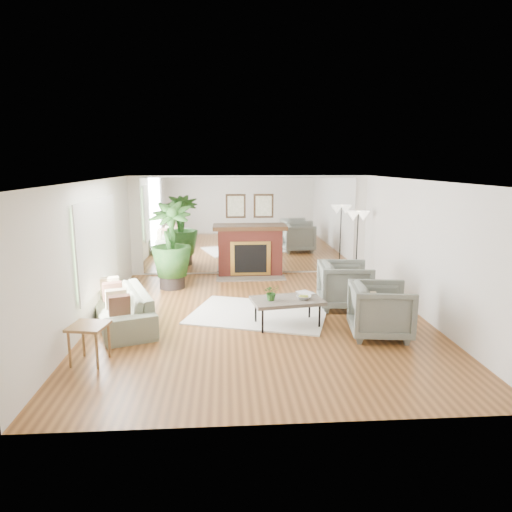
{
  "coord_description": "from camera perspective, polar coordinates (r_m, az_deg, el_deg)",
  "views": [
    {
      "loc": [
        -0.62,
        -7.99,
        2.8
      ],
      "look_at": [
        -0.03,
        0.6,
        1.05
      ],
      "focal_mm": 32.0,
      "sensor_mm": 36.0,
      "label": 1
    }
  ],
  "objects": [
    {
      "name": "tabletop_plant",
      "position": [
        7.85,
        1.95,
        -4.54
      ],
      "size": [
        0.28,
        0.25,
        0.29
      ],
      "primitive_type": "imported",
      "rotation": [
        0.0,
        0.0,
        0.12
      ],
      "color": "#356123",
      "rests_on": "coffee_table"
    },
    {
      "name": "sofa",
      "position": [
        8.4,
        -16.4,
        -6.2
      ],
      "size": [
        1.52,
        2.29,
        0.62
      ],
      "primitive_type": "imported",
      "rotation": [
        0.0,
        0.0,
        -1.22
      ],
      "color": "gray",
      "rests_on": "ground"
    },
    {
      "name": "wall_back",
      "position": [
        11.6,
        -0.81,
        3.84
      ],
      "size": [
        6.0,
        0.02,
        2.5
      ],
      "primitive_type": "cube",
      "color": "white",
      "rests_on": "ground"
    },
    {
      "name": "area_rug",
      "position": [
        8.67,
        0.34,
        -7.22
      ],
      "size": [
        2.89,
        2.43,
        0.03
      ],
      "primitive_type": "cube",
      "rotation": [
        0.0,
        0.0,
        -0.31
      ],
      "color": "white",
      "rests_on": "ground"
    },
    {
      "name": "mirror_panel",
      "position": [
        11.58,
        -0.8,
        3.82
      ],
      "size": [
        5.4,
        0.04,
        2.4
      ],
      "primitive_type": "cube",
      "color": "silver",
      "rests_on": "wall_back"
    },
    {
      "name": "coffee_table",
      "position": [
        7.98,
        3.93,
        -5.66
      ],
      "size": [
        1.31,
        0.89,
        0.49
      ],
      "rotation": [
        0.0,
        0.0,
        0.16
      ],
      "color": "#61594D",
      "rests_on": "ground"
    },
    {
      "name": "book",
      "position": [
        8.27,
        5.59,
        -4.72
      ],
      "size": [
        0.33,
        0.37,
        0.02
      ],
      "primitive_type": "imported",
      "rotation": [
        0.0,
        0.0,
        0.48
      ],
      "color": "olive",
      "rests_on": "coffee_table"
    },
    {
      "name": "side_table",
      "position": [
        6.94,
        -20.18,
        -8.78
      ],
      "size": [
        0.58,
        0.58,
        0.57
      ],
      "rotation": [
        0.0,
        0.0,
        -0.18
      ],
      "color": "olive",
      "rests_on": "ground"
    },
    {
      "name": "potted_ficus",
      "position": [
        10.42,
        -10.6,
        1.65
      ],
      "size": [
        1.03,
        1.03,
        1.97
      ],
      "color": "black",
      "rests_on": "ground"
    },
    {
      "name": "window_panel",
      "position": [
        8.83,
        -19.23,
        1.42
      ],
      "size": [
        0.04,
        2.4,
        1.5
      ],
      "primitive_type": "cube",
      "color": "#B2E09E",
      "rests_on": "wall_left"
    },
    {
      "name": "wall_left",
      "position": [
        8.47,
        -20.07,
        0.27
      ],
      "size": [
        0.02,
        7.0,
        2.5
      ],
      "primitive_type": "cube",
      "color": "white",
      "rests_on": "ground"
    },
    {
      "name": "wall_right",
      "position": [
        8.9,
        20.09,
        0.78
      ],
      "size": [
        0.02,
        7.0,
        2.5
      ],
      "primitive_type": "cube",
      "color": "white",
      "rests_on": "ground"
    },
    {
      "name": "fireplace",
      "position": [
        11.46,
        -0.74,
        0.76
      ],
      "size": [
        1.85,
        0.83,
        2.05
      ],
      "color": "maroon",
      "rests_on": "ground"
    },
    {
      "name": "floor_lamp",
      "position": [
        11.18,
        12.63,
        4.24
      ],
      "size": [
        0.55,
        0.3,
        1.68
      ],
      "color": "black",
      "rests_on": "ground"
    },
    {
      "name": "ground",
      "position": [
        8.49,
        0.51,
        -7.75
      ],
      "size": [
        7.0,
        7.0,
        0.0
      ],
      "primitive_type": "plane",
      "color": "brown",
      "rests_on": "ground"
    },
    {
      "name": "armchair_back",
      "position": [
        9.15,
        11.04,
        -3.58
      ],
      "size": [
        1.08,
        1.05,
        0.9
      ],
      "primitive_type": "imported",
      "rotation": [
        0.0,
        0.0,
        1.48
      ],
      "color": "slate",
      "rests_on": "ground"
    },
    {
      "name": "fruit_bowl",
      "position": [
        7.99,
        5.98,
        -5.14
      ],
      "size": [
        0.31,
        0.31,
        0.06
      ],
      "primitive_type": "imported",
      "rotation": [
        0.0,
        0.0,
        -0.24
      ],
      "color": "olive",
      "rests_on": "coffee_table"
    },
    {
      "name": "armchair_front",
      "position": [
        7.77,
        15.33,
        -6.57
      ],
      "size": [
        1.09,
        1.06,
        0.88
      ],
      "primitive_type": "imported",
      "rotation": [
        0.0,
        0.0,
        1.43
      ],
      "color": "slate",
      "rests_on": "ground"
    }
  ]
}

